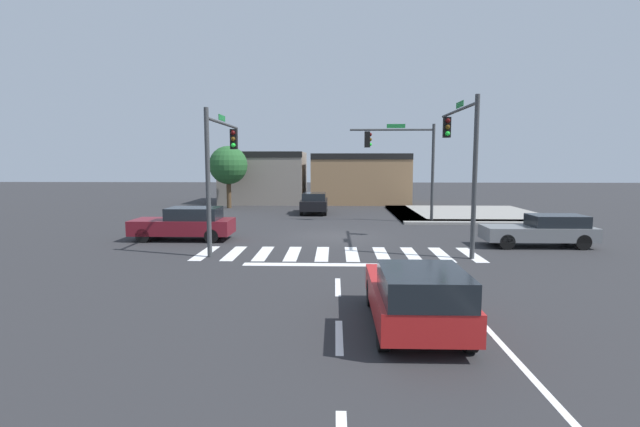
# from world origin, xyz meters

# --- Properties ---
(ground_plane) EXTENTS (120.00, 120.00, 0.00)m
(ground_plane) POSITION_xyz_m (0.00, 0.00, 0.00)
(ground_plane) COLOR #2B2B2D
(crosswalk_near) EXTENTS (11.21, 3.02, 0.01)m
(crosswalk_near) POSITION_xyz_m (0.00, -4.50, 0.00)
(crosswalk_near) COLOR silver
(crosswalk_near) RESTS_ON ground_plane
(lane_markings) EXTENTS (6.80, 20.25, 0.01)m
(lane_markings) POSITION_xyz_m (1.11, -12.02, 0.00)
(lane_markings) COLOR white
(lane_markings) RESTS_ON ground_plane
(bike_detector_marking) EXTENTS (1.18, 1.18, 0.01)m
(bike_detector_marking) POSITION_xyz_m (1.68, -8.24, 0.00)
(bike_detector_marking) COLOR yellow
(bike_detector_marking) RESTS_ON ground_plane
(curb_corner_northeast) EXTENTS (10.00, 10.60, 0.15)m
(curb_corner_northeast) POSITION_xyz_m (8.49, 9.42, 0.07)
(curb_corner_northeast) COLOR gray
(curb_corner_northeast) RESTS_ON ground_plane
(storefront_row) EXTENTS (16.34, 6.99, 4.52)m
(storefront_row) POSITION_xyz_m (-2.36, 19.10, 2.24)
(storefront_row) COLOR gray
(storefront_row) RESTS_ON ground_plane
(traffic_signal_southwest) EXTENTS (0.32, 5.64, 5.73)m
(traffic_signal_southwest) POSITION_xyz_m (-4.95, -3.10, 4.01)
(traffic_signal_southwest) COLOR #383A3D
(traffic_signal_southwest) RESTS_ON ground_plane
(traffic_signal_northeast) EXTENTS (5.09, 0.32, 5.92)m
(traffic_signal_northeast) POSITION_xyz_m (4.05, 5.54, 4.14)
(traffic_signal_northeast) COLOR #383A3D
(traffic_signal_northeast) RESTS_ON ground_plane
(traffic_signal_southeast) EXTENTS (0.32, 5.63, 6.20)m
(traffic_signal_southeast) POSITION_xyz_m (5.15, -3.25, 4.35)
(traffic_signal_southeast) COLOR #383A3D
(traffic_signal_southeast) RESTS_ON ground_plane
(car_maroon) EXTENTS (4.65, 1.90, 1.54)m
(car_maroon) POSITION_xyz_m (-7.13, -1.29, 0.78)
(car_maroon) COLOR maroon
(car_maroon) RESTS_ON ground_plane
(car_gray) EXTENTS (4.65, 1.71, 1.39)m
(car_gray) POSITION_xyz_m (8.94, -2.57, 0.71)
(car_gray) COLOR slate
(car_gray) RESTS_ON ground_plane
(car_black) EXTENTS (1.83, 4.11, 1.47)m
(car_black) POSITION_xyz_m (-1.56, 10.25, 0.77)
(car_black) COLOR black
(car_black) RESTS_ON ground_plane
(car_red) EXTENTS (1.90, 4.26, 1.51)m
(car_red) POSITION_xyz_m (1.69, -13.04, 0.78)
(car_red) COLOR red
(car_red) RESTS_ON ground_plane
(roadside_tree) EXTENTS (3.02, 3.02, 4.91)m
(roadside_tree) POSITION_xyz_m (-8.50, 14.00, 3.37)
(roadside_tree) COLOR #4C3823
(roadside_tree) RESTS_ON ground_plane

